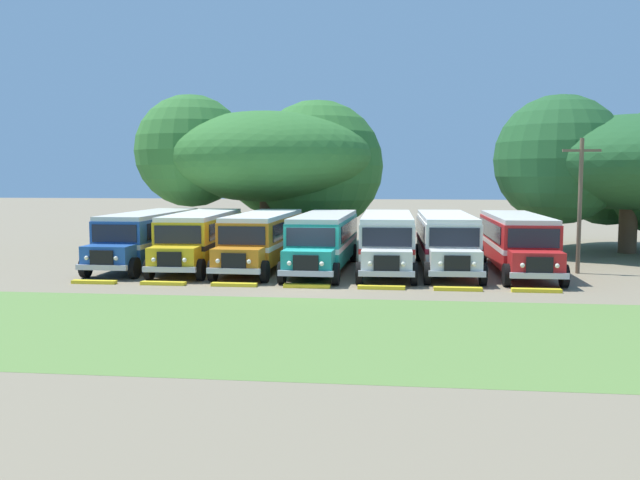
{
  "coord_description": "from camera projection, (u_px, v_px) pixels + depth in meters",
  "views": [
    {
      "loc": [
        3.94,
        -29.07,
        4.77
      ],
      "look_at": [
        0.0,
        4.24,
        1.6
      ],
      "focal_mm": 38.27,
      "sensor_mm": 36.0,
      "label": 1
    }
  ],
  "objects": [
    {
      "name": "parked_bus_slot_4",
      "position": [
        387.0,
        239.0,
        34.53
      ],
      "size": [
        2.83,
        10.86,
        2.82
      ],
      "rotation": [
        0.0,
        0.0,
        -1.55
      ],
      "color": "silver",
      "rests_on": "ground_plane"
    },
    {
      "name": "curb_wheelstop_5",
      "position": [
        458.0,
        289.0,
        28.34
      ],
      "size": [
        2.0,
        0.36,
        0.15
      ],
      "primitive_type": "cube",
      "color": "yellow",
      "rests_on": "ground_plane"
    },
    {
      "name": "parked_bus_slot_2",
      "position": [
        263.0,
        237.0,
        35.33
      ],
      "size": [
        2.9,
        10.87,
        2.82
      ],
      "rotation": [
        0.0,
        0.0,
        -1.59
      ],
      "color": "orange",
      "rests_on": "ground_plane"
    },
    {
      "name": "parked_bus_slot_1",
      "position": [
        201.0,
        236.0,
        35.87
      ],
      "size": [
        3.09,
        10.89,
        2.82
      ],
      "rotation": [
        0.0,
        0.0,
        -1.53
      ],
      "color": "yellow",
      "rests_on": "ground_plane"
    },
    {
      "name": "secondary_tree",
      "position": [
        625.0,
        165.0,
        42.32
      ],
      "size": [
        15.56,
        15.53,
        9.6
      ],
      "color": "brown",
      "rests_on": "ground_plane"
    },
    {
      "name": "broad_shade_tree",
      "position": [
        271.0,
        160.0,
        45.85
      ],
      "size": [
        16.0,
        14.16,
        10.0
      ],
      "color": "brown",
      "rests_on": "ground_plane"
    },
    {
      "name": "parked_bus_slot_6",
      "position": [
        517.0,
        240.0,
        33.95
      ],
      "size": [
        2.69,
        10.84,
        2.82
      ],
      "rotation": [
        0.0,
        0.0,
        -1.57
      ],
      "color": "red",
      "rests_on": "ground_plane"
    },
    {
      "name": "curb_wheelstop_1",
      "position": [
        163.0,
        283.0,
        29.82
      ],
      "size": [
        2.0,
        0.36,
        0.15
      ],
      "primitive_type": "cube",
      "color": "yellow",
      "rests_on": "ground_plane"
    },
    {
      "name": "parked_bus_slot_5",
      "position": [
        446.0,
        239.0,
        34.5
      ],
      "size": [
        2.87,
        10.86,
        2.82
      ],
      "rotation": [
        0.0,
        0.0,
        -1.55
      ],
      "color": "silver",
      "rests_on": "ground_plane"
    },
    {
      "name": "curb_wheelstop_2",
      "position": [
        234.0,
        285.0,
        29.45
      ],
      "size": [
        2.0,
        0.36,
        0.15
      ],
      "primitive_type": "cube",
      "color": "yellow",
      "rests_on": "ground_plane"
    },
    {
      "name": "utility_pole",
      "position": [
        580.0,
        201.0,
        33.04
      ],
      "size": [
        1.8,
        0.2,
        6.58
      ],
      "color": "brown",
      "rests_on": "ground_plane"
    },
    {
      "name": "curb_wheelstop_6",
      "position": [
        536.0,
        290.0,
        27.97
      ],
      "size": [
        2.0,
        0.36,
        0.15
      ],
      "primitive_type": "cube",
      "color": "yellow",
      "rests_on": "ground_plane"
    },
    {
      "name": "parked_bus_slot_0",
      "position": [
        149.0,
        235.0,
        36.5
      ],
      "size": [
        2.77,
        10.85,
        2.82
      ],
      "rotation": [
        0.0,
        0.0,
        -1.58
      ],
      "color": "#23519E",
      "rests_on": "ground_plane"
    },
    {
      "name": "curb_wheelstop_0",
      "position": [
        94.0,
        282.0,
        30.19
      ],
      "size": [
        2.0,
        0.36,
        0.15
      ],
      "primitive_type": "cube",
      "color": "yellow",
      "rests_on": "ground_plane"
    },
    {
      "name": "parked_bus_slot_3",
      "position": [
        324.0,
        239.0,
        34.59
      ],
      "size": [
        2.9,
        10.87,
        2.82
      ],
      "rotation": [
        0.0,
        0.0,
        -1.59
      ],
      "color": "teal",
      "rests_on": "ground_plane"
    },
    {
      "name": "curb_wheelstop_3",
      "position": [
        307.0,
        286.0,
        29.08
      ],
      "size": [
        2.0,
        0.36,
        0.15
      ],
      "primitive_type": "cube",
      "color": "yellow",
      "rests_on": "ground_plane"
    },
    {
      "name": "ground_plane",
      "position": [
        309.0,
        286.0,
        29.65
      ],
      "size": [
        220.0,
        220.0,
        0.0
      ],
      "primitive_type": "plane",
      "color": "#84755B"
    },
    {
      "name": "foreground_grass_strip",
      "position": [
        272.0,
        329.0,
        21.3
      ],
      "size": [
        80.0,
        10.85,
        0.01
      ],
      "primitive_type": "cube",
      "color": "olive",
      "rests_on": "ground_plane"
    },
    {
      "name": "curb_wheelstop_4",
      "position": [
        381.0,
        287.0,
        28.71
      ],
      "size": [
        2.0,
        0.36,
        0.15
      ],
      "primitive_type": "cube",
      "color": "yellow",
      "rests_on": "ground_plane"
    }
  ]
}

